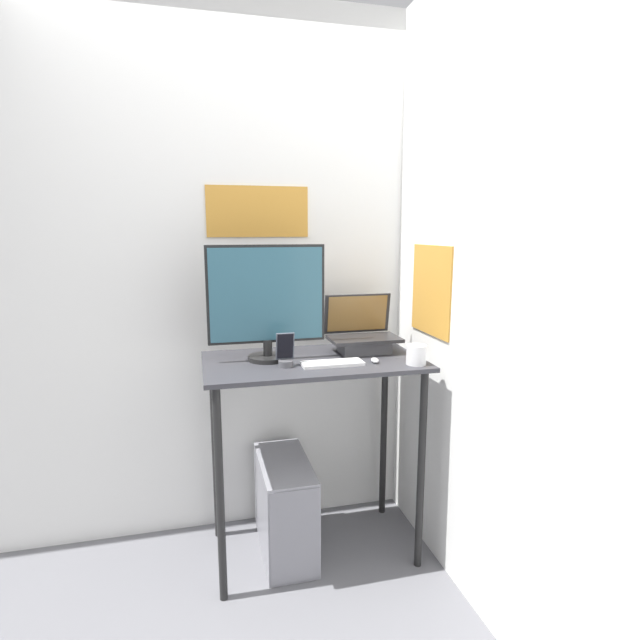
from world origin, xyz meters
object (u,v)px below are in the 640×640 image
Objects in this scene: laptop at (363,337)px; keyboard at (332,363)px; mouse at (375,360)px; cell_phone at (285,356)px; monitor at (267,303)px; computer_tower at (285,507)px.

laptop reaches higher than keyboard.
cell_phone reaches higher than mouse.
laptop is 2.26× the size of cell_phone.
monitor is at bearing -174.96° from laptop.
cell_phone reaches higher than computer_tower.
monitor is 0.99m from computer_tower.
mouse reaches higher than keyboard.
laptop reaches higher than mouse.
laptop is 0.30m from keyboard.
monitor is 1.05× the size of computer_tower.
keyboard is at bearing -8.56° from cell_phone.
cell_phone is at bearing -157.17° from laptop.
laptop is 0.44m from cell_phone.
cell_phone is (-0.39, 0.04, 0.04)m from mouse.
computer_tower is at bearing 85.75° from cell_phone.
mouse is 0.85m from computer_tower.
keyboard is 0.19m from mouse.
computer_tower is (-0.38, 0.15, -0.74)m from mouse.
mouse is (0.19, -0.01, 0.00)m from keyboard.
laptop is at bearing 86.08° from mouse.
monitor is 10.39× the size of mouse.
laptop is 6.60× the size of mouse.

